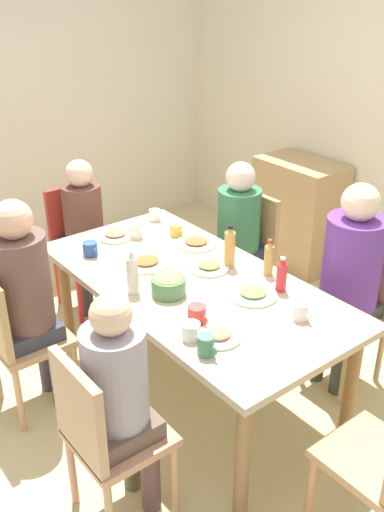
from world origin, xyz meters
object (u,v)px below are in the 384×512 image
chair_1 (80,240)px  plate_0 (253,294)px  cup_2 (176,230)px  chair_0 (103,432)px  bottle_3 (282,275)px  cup_1 (206,345)px  chair_3 (354,304)px  cup_0 (155,215)px  chair_5 (246,249)px  cup_6 (191,331)px  side_cabinet (298,214)px  bottle_2 (132,273)px  bottle_1 (229,247)px  plate_5 (209,267)px  plate_2 (218,335)px  bowl_0 (169,285)px  person_3 (350,270)px  person_0 (119,391)px  cup_4 (90,249)px  dining_table (192,293)px  cup_5 (197,315)px  plate_3 (146,262)px  plate_1 (115,235)px  person_4 (25,290)px  cup_7 (136,230)px  person_5 (237,228)px  plate_4 (196,243)px  chair_4 (15,334)px  bottle_0 (269,258)px  person_1 (85,224)px  cup_3 (301,311)px

chair_1 → plate_0: size_ratio=3.57×
cup_2 → chair_0: bearing=-48.8°
bottle_3 → cup_1: bearing=-74.0°
chair_3 → cup_0: (-1.29, -0.53, 0.28)m
chair_5 → bottle_3: 1.07m
chair_3 → cup_6: size_ratio=7.29×
plate_0 → side_cabinet: (-1.11, 1.59, -0.32)m
bottle_2 → cup_2: bearing=125.5°
chair_1 → bottle_1: size_ratio=3.54×
plate_5 → chair_5: bearing=121.4°
side_cabinet → plate_2: bearing=-56.9°
chair_3 → bowl_0: (-0.43, -1.04, 0.30)m
chair_5 → person_3: bearing=-5.4°
person_0 → chair_5: (-0.94, 1.62, -0.17)m
chair_5 → cup_6: chair_5 is taller
person_3 → cup_4: person_3 is taller
dining_table → chair_5: bearing=118.8°
cup_0 → bottle_3: 1.19m
cup_1 → cup_5: 0.26m
plate_3 → cup_1: bearing=-17.3°
bowl_0 → plate_3: bearing=164.7°
plate_1 → bottle_1: (0.74, 0.31, 0.11)m
person_4 → bowl_0: person_4 is taller
chair_0 → cup_7: 1.49m
person_5 → cup_5: (0.82, -1.00, 0.11)m
plate_4 → cup_7: 0.40m
bowl_0 → cup_4: bowl_0 is taller
cup_0 → plate_5: bearing=-11.8°
chair_4 → person_4: size_ratio=0.71×
plate_4 → bottle_1: bottle_1 is taller
person_3 → cup_6: size_ratio=10.34×
dining_table → bottle_1: 0.34m
bottle_0 → plate_1: bearing=-156.6°
chair_1 → person_1: bearing=0.0°
chair_0 → chair_3: same height
chair_3 → plate_2: bearing=-88.1°
plate_4 → cup_2: bearing=-176.1°
plate_4 → cup_1: size_ratio=2.24×
bowl_0 → bottle_1: (-0.04, 0.46, 0.06)m
cup_2 → bottle_0: (0.73, 0.09, 0.06)m
chair_4 → person_5: size_ratio=0.78×
plate_0 → plate_5: same height
plate_5 → cup_7: (-0.62, -0.09, 0.03)m
cup_3 → dining_table: bearing=-164.1°
person_0 → cup_0: (-1.29, 1.08, 0.11)m
chair_3 → plate_3: (-0.78, -0.95, 0.26)m
chair_0 → cup_5: size_ratio=7.23×
cup_0 → person_3: bearing=19.1°
person_3 → bottle_1: size_ratio=5.03×
person_3 → person_5: (-0.94, -0.00, -0.07)m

